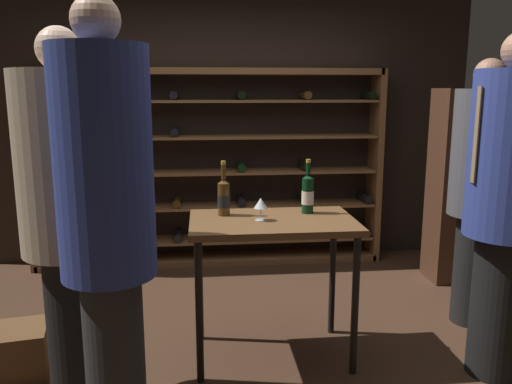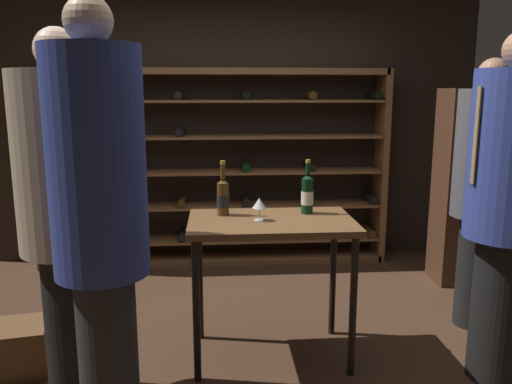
% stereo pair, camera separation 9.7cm
% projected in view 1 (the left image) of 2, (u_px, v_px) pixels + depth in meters
% --- Properties ---
extents(ground_plane, '(9.93, 9.93, 0.00)m').
position_uv_depth(ground_plane, '(248.00, 346.00, 3.45)').
color(ground_plane, '#472D1E').
extents(back_wall, '(4.80, 0.10, 2.62)m').
position_uv_depth(back_wall, '(230.00, 129.00, 5.12)').
color(back_wall, black).
rests_on(back_wall, ground).
extents(wine_rack, '(3.37, 0.32, 1.89)m').
position_uv_depth(wine_rack, '(208.00, 170.00, 4.96)').
color(wine_rack, brown).
rests_on(wine_rack, ground).
extents(tasting_table, '(1.02, 0.64, 0.91)m').
position_uv_depth(tasting_table, '(273.00, 237.00, 3.18)').
color(tasting_table, brown).
rests_on(tasting_table, ground).
extents(person_host_in_suit, '(0.48, 0.47, 2.00)m').
position_uv_depth(person_host_in_suit, '(508.00, 194.00, 2.91)').
color(person_host_in_suit, black).
rests_on(person_host_in_suit, ground).
extents(person_bystander_dark_jacket, '(0.50, 0.50, 2.00)m').
position_uv_depth(person_bystander_dark_jacket, '(70.00, 206.00, 2.65)').
color(person_bystander_dark_jacket, black).
rests_on(person_bystander_dark_jacket, ground).
extents(person_guest_khaki, '(0.41, 0.42, 2.06)m').
position_uv_depth(person_guest_khaki, '(107.00, 218.00, 2.19)').
color(person_guest_khaki, '#282828').
rests_on(person_guest_khaki, ground).
extents(person_bystander_red_print, '(0.43, 0.43, 1.90)m').
position_uv_depth(person_bystander_red_print, '(481.00, 182.00, 3.62)').
color(person_bystander_red_print, black).
rests_on(person_bystander_red_print, ground).
extents(wine_crate, '(0.53, 0.42, 0.29)m').
position_uv_depth(wine_crate, '(6.00, 353.00, 3.06)').
color(wine_crate, brown).
rests_on(wine_crate, ground).
extents(display_cabinet, '(0.44, 0.36, 1.71)m').
position_uv_depth(display_cabinet, '(458.00, 187.00, 4.53)').
color(display_cabinet, '#4C2D1E').
rests_on(display_cabinet, ground).
extents(wine_bottle_black_capsule, '(0.08, 0.08, 0.35)m').
position_uv_depth(wine_bottle_black_capsule, '(224.00, 197.00, 3.24)').
color(wine_bottle_black_capsule, '#4C3314').
rests_on(wine_bottle_black_capsule, tasting_table).
extents(wine_bottle_green_slim, '(0.08, 0.08, 0.35)m').
position_uv_depth(wine_bottle_green_slim, '(308.00, 194.00, 3.30)').
color(wine_bottle_green_slim, black).
rests_on(wine_bottle_green_slim, tasting_table).
extents(wine_glass_stemmed_left, '(0.08, 0.08, 0.14)m').
position_uv_depth(wine_glass_stemmed_left, '(261.00, 204.00, 3.12)').
color(wine_glass_stemmed_left, silver).
rests_on(wine_glass_stemmed_left, tasting_table).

